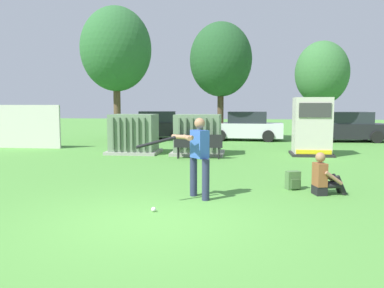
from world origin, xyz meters
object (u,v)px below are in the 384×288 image
object	(u,v)px
batter	(197,154)
parked_car_right_of_center	(347,128)
backpack	(293,181)
sports_ball	(154,209)
parked_car_left_of_center	(245,127)
transformer_west	(134,134)
parked_car_leftmost	(156,126)
seated_spectator	(324,178)
generator_enclosure	(312,127)
transformer_mid_west	(198,135)
park_bench	(198,144)

from	to	relation	value
batter	parked_car_right_of_center	bearing A→B (deg)	64.86
backpack	parked_car_right_of_center	bearing A→B (deg)	70.99
sports_ball	parked_car_left_of_center	distance (m)	15.39
transformer_west	parked_car_leftmost	size ratio (longest dim) A/B	0.48
batter	seated_spectator	bearing A→B (deg)	14.61
generator_enclosure	parked_car_left_of_center	size ratio (longest dim) A/B	0.54
transformer_mid_west	backpack	world-z (taller)	transformer_mid_west
sports_ball	park_bench	bearing A→B (deg)	89.90
parked_car_leftmost	seated_spectator	bearing A→B (deg)	-63.35
parked_car_left_of_center	seated_spectator	bearing A→B (deg)	-82.78
generator_enclosure	backpack	size ratio (longest dim) A/B	5.23
parked_car_leftmost	parked_car_right_of_center	xyz separation A→B (m)	(10.80, -0.50, 0.00)
sports_ball	parked_car_leftmost	distance (m)	16.17
batter	parked_car_left_of_center	size ratio (longest dim) A/B	0.41
batter	backpack	size ratio (longest dim) A/B	3.95
transformer_west	backpack	bearing A→B (deg)	-47.95
park_bench	seated_spectator	bearing A→B (deg)	-57.65
backpack	parked_car_right_of_center	xyz separation A→B (m)	(4.45, 12.91, 0.54)
parked_car_right_of_center	transformer_west	bearing A→B (deg)	-146.90
park_bench	batter	size ratio (longest dim) A/B	1.04
generator_enclosure	seated_spectator	world-z (taller)	generator_enclosure
park_bench	parked_car_left_of_center	distance (m)	8.09
seated_spectator	park_bench	bearing A→B (deg)	122.35
batter	parked_car_left_of_center	xyz separation A→B (m)	(1.09, 14.10, -0.22)
parked_car_leftmost	parked_car_right_of_center	bearing A→B (deg)	-2.66
transformer_mid_west	sports_ball	size ratio (longest dim) A/B	23.33
batter	park_bench	bearing A→B (deg)	96.30
parked_car_right_of_center	seated_spectator	bearing A→B (deg)	-105.98
generator_enclosure	parked_car_right_of_center	size ratio (longest dim) A/B	0.54
transformer_west	parked_car_left_of_center	xyz separation A→B (m)	(4.61, 6.60, -0.04)
transformer_west	backpack	distance (m)	8.51
batter	parked_car_leftmost	xyz separation A→B (m)	(-4.18, 14.60, -0.22)
generator_enclosure	parked_car_right_of_center	xyz separation A→B (m)	(2.95, 6.32, -0.38)
transformer_west	batter	world-z (taller)	batter
parked_car_left_of_center	parked_car_right_of_center	world-z (taller)	same
park_bench	parked_car_right_of_center	xyz separation A→B (m)	(7.30, 7.90, 0.22)
transformer_west	batter	xyz separation A→B (m)	(3.52, -7.49, 0.19)
park_bench	seated_spectator	xyz separation A→B (m)	(3.47, -5.48, -0.16)
transformer_mid_west	batter	bearing A→B (deg)	-83.53
sports_ball	parked_car_right_of_center	world-z (taller)	parked_car_right_of_center
backpack	parked_car_leftmost	xyz separation A→B (m)	(-6.35, 13.42, 0.54)
parked_car_leftmost	generator_enclosure	bearing A→B (deg)	-41.01
transformer_west	batter	distance (m)	8.28
generator_enclosure	park_bench	size ratio (longest dim) A/B	1.27
transformer_mid_west	seated_spectator	xyz separation A→B (m)	(3.63, -6.73, -0.41)
backpack	parked_car_right_of_center	size ratio (longest dim) A/B	0.10
transformer_mid_west	seated_spectator	size ratio (longest dim) A/B	2.18
transformer_west	parked_car_left_of_center	size ratio (longest dim) A/B	0.49
backpack	parked_car_leftmost	bearing A→B (deg)	115.32
parked_car_leftmost	transformer_mid_west	bearing A→B (deg)	-64.99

